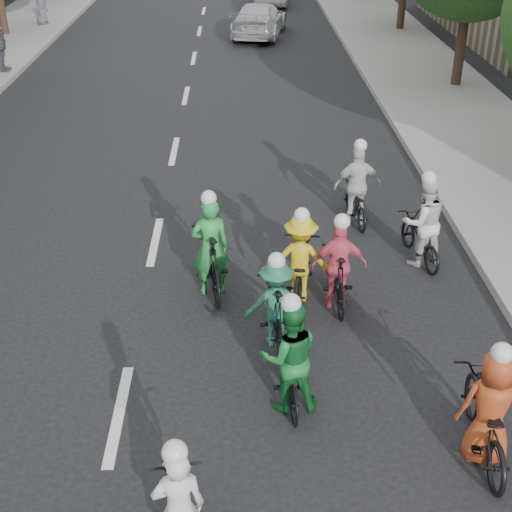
{
  "coord_description": "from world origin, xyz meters",
  "views": [
    {
      "loc": [
        1.65,
        -7.38,
        6.47
      ],
      "look_at": [
        1.91,
        2.54,
        1.0
      ],
      "focal_mm": 50.0,
      "sensor_mm": 36.0,
      "label": 1
    }
  ],
  "objects_px": {
    "cyclist_8": "(356,194)",
    "spectator_1": "(0,44)",
    "cyclist_5": "(211,256)",
    "cyclist_2": "(300,265)",
    "cyclist_3": "(338,271)",
    "follow_car_lead": "(259,20)",
    "cyclist_1": "(289,364)",
    "cyclist_6": "(422,230)",
    "spectator_2": "(41,6)",
    "cyclist_7": "(276,307)",
    "cyclist_4": "(487,415)"
  },
  "relations": [
    {
      "from": "cyclist_8",
      "to": "spectator_1",
      "type": "bearing_deg",
      "value": -55.1
    },
    {
      "from": "cyclist_5",
      "to": "spectator_1",
      "type": "bearing_deg",
      "value": -71.94
    },
    {
      "from": "cyclist_2",
      "to": "cyclist_3",
      "type": "height_order",
      "value": "cyclist_3"
    },
    {
      "from": "follow_car_lead",
      "to": "spectator_1",
      "type": "height_order",
      "value": "spectator_1"
    },
    {
      "from": "cyclist_1",
      "to": "cyclist_5",
      "type": "bearing_deg",
      "value": -74.97
    },
    {
      "from": "cyclist_6",
      "to": "cyclist_8",
      "type": "xyz_separation_m",
      "value": [
        -0.93,
        1.69,
        -0.02
      ]
    },
    {
      "from": "cyclist_8",
      "to": "spectator_2",
      "type": "bearing_deg",
      "value": -67.76
    },
    {
      "from": "cyclist_1",
      "to": "follow_car_lead",
      "type": "distance_m",
      "value": 23.73
    },
    {
      "from": "cyclist_1",
      "to": "cyclist_2",
      "type": "distance_m",
      "value": 2.79
    },
    {
      "from": "cyclist_6",
      "to": "cyclist_3",
      "type": "bearing_deg",
      "value": 28.44
    },
    {
      "from": "spectator_2",
      "to": "cyclist_6",
      "type": "bearing_deg",
      "value": -139.31
    },
    {
      "from": "cyclist_1",
      "to": "follow_car_lead",
      "type": "height_order",
      "value": "cyclist_1"
    },
    {
      "from": "cyclist_2",
      "to": "cyclist_7",
      "type": "xyz_separation_m",
      "value": [
        -0.47,
        -1.28,
        -0.0
      ]
    },
    {
      "from": "cyclist_4",
      "to": "follow_car_lead",
      "type": "distance_m",
      "value": 24.8
    },
    {
      "from": "cyclist_5",
      "to": "cyclist_7",
      "type": "relative_size",
      "value": 1.13
    },
    {
      "from": "spectator_1",
      "to": "cyclist_2",
      "type": "bearing_deg",
      "value": -147.18
    },
    {
      "from": "cyclist_6",
      "to": "cyclist_2",
      "type": "bearing_deg",
      "value": 15.32
    },
    {
      "from": "cyclist_3",
      "to": "cyclist_5",
      "type": "relative_size",
      "value": 0.86
    },
    {
      "from": "cyclist_1",
      "to": "spectator_1",
      "type": "height_order",
      "value": "spectator_1"
    },
    {
      "from": "cyclist_1",
      "to": "cyclist_4",
      "type": "distance_m",
      "value": 2.54
    },
    {
      "from": "cyclist_7",
      "to": "cyclist_8",
      "type": "height_order",
      "value": "cyclist_8"
    },
    {
      "from": "cyclist_5",
      "to": "spectator_1",
      "type": "relative_size",
      "value": 1.08
    },
    {
      "from": "cyclist_7",
      "to": "spectator_1",
      "type": "bearing_deg",
      "value": -66.03
    },
    {
      "from": "cyclist_1",
      "to": "cyclist_5",
      "type": "xyz_separation_m",
      "value": [
        -1.12,
        3.0,
        -0.01
      ]
    },
    {
      "from": "cyclist_8",
      "to": "spectator_2",
      "type": "relative_size",
      "value": 1.19
    },
    {
      "from": "cyclist_3",
      "to": "cyclist_8",
      "type": "relative_size",
      "value": 0.93
    },
    {
      "from": "cyclist_6",
      "to": "follow_car_lead",
      "type": "height_order",
      "value": "cyclist_6"
    },
    {
      "from": "cyclist_8",
      "to": "follow_car_lead",
      "type": "height_order",
      "value": "cyclist_8"
    },
    {
      "from": "cyclist_3",
      "to": "cyclist_6",
      "type": "relative_size",
      "value": 0.93
    },
    {
      "from": "spectator_2",
      "to": "cyclist_5",
      "type": "bearing_deg",
      "value": -148.24
    },
    {
      "from": "cyclist_4",
      "to": "follow_car_lead",
      "type": "relative_size",
      "value": 0.42
    },
    {
      "from": "follow_car_lead",
      "to": "cyclist_2",
      "type": "bearing_deg",
      "value": 100.65
    },
    {
      "from": "cyclist_6",
      "to": "spectator_2",
      "type": "relative_size",
      "value": 1.19
    },
    {
      "from": "cyclist_3",
      "to": "cyclist_1",
      "type": "bearing_deg",
      "value": 68.34
    },
    {
      "from": "cyclist_1",
      "to": "cyclist_6",
      "type": "distance_m",
      "value": 4.74
    },
    {
      "from": "cyclist_8",
      "to": "spectator_2",
      "type": "distance_m",
      "value": 23.09
    },
    {
      "from": "cyclist_4",
      "to": "spectator_2",
      "type": "bearing_deg",
      "value": -62.44
    },
    {
      "from": "follow_car_lead",
      "to": "spectator_1",
      "type": "xyz_separation_m",
      "value": [
        -9.07,
        -6.22,
        0.38
      ]
    },
    {
      "from": "cyclist_5",
      "to": "follow_car_lead",
      "type": "height_order",
      "value": "cyclist_5"
    },
    {
      "from": "cyclist_6",
      "to": "cyclist_7",
      "type": "relative_size",
      "value": 1.05
    },
    {
      "from": "cyclist_3",
      "to": "cyclist_7",
      "type": "distance_m",
      "value": 1.49
    },
    {
      "from": "cyclist_7",
      "to": "cyclist_4",
      "type": "bearing_deg",
      "value": 130.39
    },
    {
      "from": "cyclist_5",
      "to": "spectator_1",
      "type": "distance_m",
      "value": 16.4
    },
    {
      "from": "cyclist_5",
      "to": "cyclist_6",
      "type": "relative_size",
      "value": 1.08
    },
    {
      "from": "cyclist_2",
      "to": "cyclist_3",
      "type": "relative_size",
      "value": 1.08
    },
    {
      "from": "cyclist_6",
      "to": "follow_car_lead",
      "type": "bearing_deg",
      "value": -94.34
    },
    {
      "from": "cyclist_8",
      "to": "follow_car_lead",
      "type": "xyz_separation_m",
      "value": [
        -1.43,
        18.13,
        0.06
      ]
    },
    {
      "from": "cyclist_1",
      "to": "cyclist_8",
      "type": "xyz_separation_m",
      "value": [
        1.74,
        5.6,
        -0.05
      ]
    },
    {
      "from": "cyclist_5",
      "to": "cyclist_3",
      "type": "bearing_deg",
      "value": 157.14
    },
    {
      "from": "cyclist_3",
      "to": "cyclist_8",
      "type": "xyz_separation_m",
      "value": [
        0.77,
        3.09,
        0.01
      ]
    }
  ]
}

